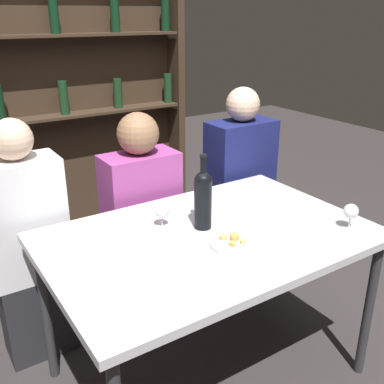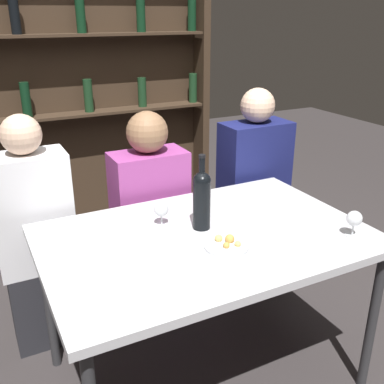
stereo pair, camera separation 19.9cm
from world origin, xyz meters
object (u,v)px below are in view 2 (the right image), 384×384
Objects in this scene: food_plate_0 at (227,245)px; seated_person_left at (37,243)px; wine_glass_1 at (161,210)px; seated_person_center at (151,222)px; wine_bottle at (202,197)px; seated_person_right at (253,196)px; wine_glass_0 at (354,219)px.

seated_person_left reaches higher than food_plate_0.
seated_person_center reaches higher than wine_glass_1.
wine_bottle is 0.92m from seated_person_right.
wine_bottle is 0.91m from seated_person_left.
food_plate_0 is 0.15× the size of seated_person_left.
seated_person_center reaches higher than wine_glass_0.
seated_person_right reaches higher than wine_bottle.
food_plate_0 is 0.79m from seated_person_center.
seated_person_left reaches higher than wine_glass_1.
seated_person_center is at bearing 74.91° from wine_glass_1.
wine_glass_1 is at bearing 116.96° from food_plate_0.
food_plate_0 is at bearing -87.43° from seated_person_center.
seated_person_left is (-0.65, 0.76, -0.20)m from food_plate_0.
wine_glass_0 is 0.96m from seated_person_right.
wine_bottle reaches higher than wine_glass_0.
seated_person_right reaches higher than food_plate_0.
wine_bottle is 0.28× the size of seated_person_center.
wine_bottle reaches higher than food_plate_0.
wine_bottle is 0.24m from food_plate_0.
wine_bottle is 0.19m from wine_glass_1.
seated_person_left is at bearing 137.62° from wine_glass_1.
seated_person_center is at bearing 92.57° from food_plate_0.
food_plate_0 is at bearing -63.04° from wine_glass_1.
seated_person_right is (1.31, -0.00, 0.01)m from seated_person_left.
seated_person_right is at bearing 0.00° from seated_person_center.
wine_bottle is 2.93× the size of wine_glass_0.
seated_person_center reaches higher than wine_bottle.
wine_glass_0 is 0.10× the size of seated_person_center.
wine_glass_0 is 0.83m from wine_glass_1.
wine_glass_0 reaches higher than food_plate_0.
wine_glass_0 is 0.56m from food_plate_0.
wine_bottle is at bearing -40.84° from seated_person_left.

